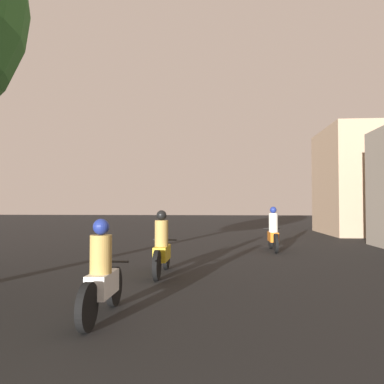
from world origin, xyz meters
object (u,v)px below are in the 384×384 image
at_px(motorcycle_white, 102,277).
at_px(motorcycle_yellow, 162,249).
at_px(building_right_far, 376,181).
at_px(motorcycle_orange, 273,233).

distance_m(motorcycle_white, motorcycle_yellow, 3.49).
bearing_deg(motorcycle_yellow, building_right_far, 42.38).
bearing_deg(building_right_far, motorcycle_white, -122.67).
distance_m(motorcycle_yellow, motorcycle_orange, 5.92).
height_order(motorcycle_yellow, motorcycle_orange, motorcycle_orange).
relative_size(motorcycle_yellow, motorcycle_orange, 1.05).
height_order(motorcycle_white, building_right_far, building_right_far).
xyz_separation_m(motorcycle_white, motorcycle_orange, (3.67, 8.37, 0.04)).
bearing_deg(motorcycle_orange, building_right_far, 57.13).
bearing_deg(motorcycle_yellow, motorcycle_white, -105.31).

